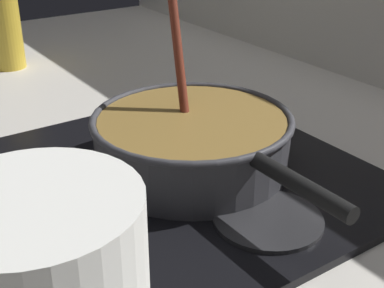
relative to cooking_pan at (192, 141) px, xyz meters
The scene contains 6 objects.
ground 0.23m from the cooking_pan, 82.95° to the right, with size 2.40×1.60×0.04m, color beige.
hob_plate 0.05m from the cooking_pan, behind, with size 0.56×0.48×0.01m, color black.
burner_ring 0.04m from the cooking_pan, behind, with size 0.20×0.20×0.01m, color #592D0C.
spare_burner 0.18m from the cooking_pan, ahead, with size 0.14×0.14×0.01m, color #262628.
cooking_pan is the anchor object (origin of this frame).
oil_bottle 0.71m from the cooking_pan, behind, with size 0.08×0.08×0.25m.
Camera 1 is at (0.58, -0.20, 0.41)m, focal length 50.69 mm.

